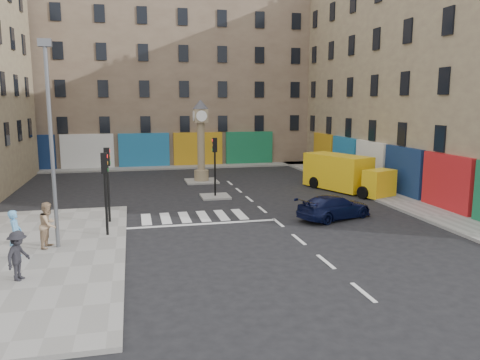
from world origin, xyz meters
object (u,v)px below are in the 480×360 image
object	(u,v)px
traffic_light_left_near	(105,181)
pedestrian_tan	(48,225)
pedestrian_blue	(16,234)
pedestrian_dark	(18,256)
navy_sedan	(334,207)
traffic_light_left_far	(108,173)
lamp_post	(51,134)
clock_pillar	(201,135)
yellow_van	(345,174)
traffic_light_island	(215,157)

from	to	relation	value
traffic_light_left_near	pedestrian_tan	distance (m)	3.02
pedestrian_blue	pedestrian_dark	xyz separation A→B (m)	(0.62, -2.49, -0.08)
pedestrian_blue	navy_sedan	bearing A→B (deg)	-80.54
traffic_light_left_near	pedestrian_dark	size ratio (longest dim) A/B	2.18
traffic_light_left_far	lamp_post	bearing A→B (deg)	-116.57
navy_sedan	traffic_light_left_far	bearing A→B (deg)	62.79
lamp_post	pedestrian_dark	bearing A→B (deg)	-101.50
navy_sedan	pedestrian_tan	xyz separation A→B (m)	(-13.66, -2.29, 0.47)
navy_sedan	lamp_post	bearing A→B (deg)	80.01
pedestrian_blue	pedestrian_tan	world-z (taller)	pedestrian_tan
clock_pillar	yellow_van	distance (m)	10.98
traffic_light_left_near	pedestrian_blue	bearing A→B (deg)	-142.99
traffic_light_island	pedestrian_blue	world-z (taller)	traffic_light_island
lamp_post	yellow_van	world-z (taller)	lamp_post
traffic_light_island	yellow_van	size ratio (longest dim) A/B	0.53
clock_pillar	pedestrian_tan	world-z (taller)	clock_pillar
clock_pillar	pedestrian_dark	bearing A→B (deg)	-115.46
traffic_light_left_near	yellow_van	distance (m)	17.34
clock_pillar	navy_sedan	xyz separation A→B (m)	(5.12, -12.82, -2.93)
lamp_post	traffic_light_island	bearing A→B (deg)	48.29
navy_sedan	pedestrian_blue	xyz separation A→B (m)	(-14.66, -3.41, 0.46)
clock_pillar	pedestrian_tan	xyz separation A→B (m)	(-8.54, -15.12, -2.45)
pedestrian_tan	pedestrian_blue	bearing A→B (deg)	151.86
yellow_van	pedestrian_dark	distance (m)	22.11
lamp_post	pedestrian_dark	distance (m)	5.24
pedestrian_blue	pedestrian_tan	distance (m)	1.50
clock_pillar	pedestrian_blue	bearing A→B (deg)	-120.43
traffic_light_left_near	navy_sedan	bearing A→B (deg)	4.87
traffic_light_left_far	clock_pillar	bearing A→B (deg)	61.06
pedestrian_blue	traffic_light_left_far	bearing A→B (deg)	-37.43
traffic_light_left_far	lamp_post	xyz separation A→B (m)	(-1.90, -3.80, 2.17)
traffic_light_island	pedestrian_dark	distance (m)	15.63
traffic_light_left_near	lamp_post	bearing A→B (deg)	-143.62
lamp_post	navy_sedan	size ratio (longest dim) A/B	1.94
pedestrian_tan	pedestrian_dark	size ratio (longest dim) A/B	1.11
traffic_light_left_near	navy_sedan	distance (m)	11.63
traffic_light_left_far	traffic_light_island	xyz separation A→B (m)	(6.30, 5.40, -0.03)
lamp_post	navy_sedan	xyz separation A→B (m)	(13.32, 2.37, -4.17)
lamp_post	yellow_van	xyz separation A→B (m)	(17.22, 9.39, -3.59)
traffic_light_island	clock_pillar	distance (m)	6.07
lamp_post	pedestrian_dark	xyz separation A→B (m)	(-0.72, -3.53, -3.80)
traffic_light_left_near	pedestrian_blue	distance (m)	4.34
traffic_light_left_far	pedestrian_tan	bearing A→B (deg)	-121.05
traffic_light_left_far	pedestrian_blue	bearing A→B (deg)	-123.78
traffic_light_island	pedestrian_dark	bearing A→B (deg)	-125.01
lamp_post	clock_pillar	xyz separation A→B (m)	(8.20, 15.20, -1.24)
traffic_light_island	navy_sedan	distance (m)	8.76
navy_sedan	pedestrian_blue	distance (m)	15.06
navy_sedan	yellow_van	bearing A→B (deg)	-49.19
traffic_light_island	navy_sedan	bearing A→B (deg)	-53.13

